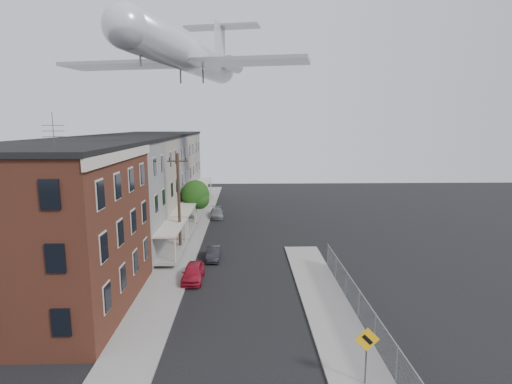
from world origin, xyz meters
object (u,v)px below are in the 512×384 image
Objects in this scene: warning_sign at (367,347)px; car_far at (217,213)px; car_mid at (213,253)px; airplane at (190,56)px; street_tree at (196,196)px; car_near at (193,272)px; utility_pole at (179,202)px.

car_far is at bearing 105.19° from warning_sign.
airplane reaches higher than car_mid.
car_near is at bearing -84.24° from street_tree.
utility_pole reaches higher than warning_sign.
warning_sign is 18.90m from car_mid.
utility_pole is at bearing 106.79° from car_near.
utility_pole is (-11.20, 19.03, 2.79)m from warning_sign.
warning_sign is 0.76× the size of car_near.
car_near is 0.12× the size of airplane.
utility_pole is 5.57m from car_mid.
car_mid is at bearing -75.77° from airplane.
warning_sign is 0.31× the size of utility_pole.
street_tree is 1.40× the size of car_near.
car_far is at bearing 50.63° from airplane.
car_mid is 22.50m from airplane.
car_near is (-9.20, 12.38, -1.25)m from warning_sign.
utility_pole is 10.00m from street_tree.
car_mid is at bearing 115.34° from warning_sign.
warning_sign is at bearing -69.20° from airplane.
street_tree is 12.59m from car_mid.
airplane is (-2.07, 17.30, 18.22)m from car_near.
car_near is 25.21m from airplane.
car_near reaches higher than car_mid.
utility_pole is 2.33× the size of car_far.
street_tree reaches higher than car_far.
utility_pole is 2.43× the size of car_near.
warning_sign is at bearing -79.49° from car_far.
street_tree is 1.35× the size of car_far.
warning_sign is at bearing -59.52° from utility_pole.
car_near reaches higher than car_far.
street_tree is at bearing 102.16° from car_mid.
warning_sign is 22.25m from utility_pole.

